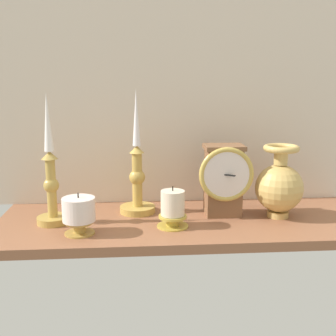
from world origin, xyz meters
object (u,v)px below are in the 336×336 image
candlestick_tall_left (51,182)px  brass_vase_bulbous (279,185)px  pillar_candle_near_clock (79,213)px  pillar_candle_front (173,209)px  candlestick_tall_center (137,179)px  mantel_clock (224,179)px

candlestick_tall_left → brass_vase_bulbous: candlestick_tall_left is taller
pillar_candle_near_clock → pillar_candle_front: bearing=8.0°
candlestick_tall_left → candlestick_tall_center: candlestick_tall_center is taller
pillar_candle_front → pillar_candle_near_clock: 23.03cm
mantel_clock → pillar_candle_near_clock: 39.33cm
candlestick_tall_left → pillar_candle_front: (30.61, -5.11, -6.44)cm
candlestick_tall_left → pillar_candle_front: bearing=-9.5°
pillar_candle_front → pillar_candle_near_clock: size_ratio=1.04×
mantel_clock → brass_vase_bulbous: brass_vase_bulbous is taller
candlestick_tall_left → brass_vase_bulbous: (59.76, 1.01, -2.35)cm
candlestick_tall_center → mantel_clock: bearing=-11.2°
brass_vase_bulbous → pillar_candle_front: bearing=-168.1°
candlestick_tall_left → candlestick_tall_center: (21.87, 7.51, -1.58)cm
candlestick_tall_left → pillar_candle_front: size_ratio=3.18×
brass_vase_bulbous → pillar_candle_near_clock: 52.90cm
mantel_clock → candlestick_tall_left: 45.25cm
mantel_clock → candlestick_tall_center: size_ratio=0.57×
mantel_clock → brass_vase_bulbous: bearing=-7.4°
candlestick_tall_center → pillar_candle_near_clock: bearing=-131.6°
mantel_clock → pillar_candle_near_clock: size_ratio=1.91×
brass_vase_bulbous → pillar_candle_front: 30.06cm
brass_vase_bulbous → pillar_candle_near_clock: bearing=-169.8°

